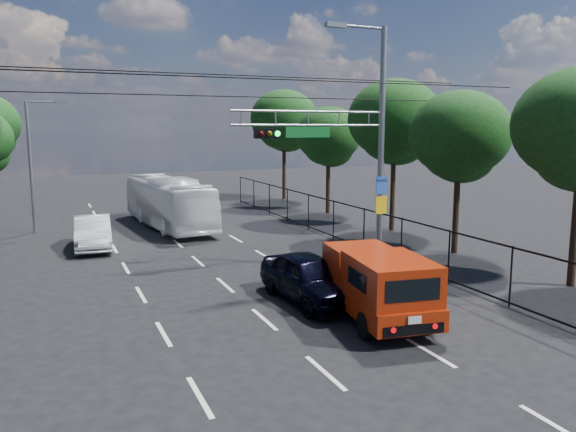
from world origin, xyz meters
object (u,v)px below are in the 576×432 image
signal_mast (355,139)px  red_pickup (375,282)px  white_van (93,233)px  navy_hatchback (309,278)px  white_bus (168,202)px

signal_mast → red_pickup: signal_mast is taller
signal_mast → white_van: (-9.18, 8.52, -4.49)m
red_pickup → white_van: (-7.02, 13.63, -0.35)m
signal_mast → navy_hatchback: 6.25m
signal_mast → white_van: size_ratio=2.07×
signal_mast → red_pickup: (-2.16, -5.11, -4.14)m
white_bus → white_van: white_bus is taller
red_pickup → white_bus: bearing=98.0°
red_pickup → white_van: bearing=117.2°
red_pickup → navy_hatchback: bearing=116.9°
navy_hatchback → signal_mast: bearing=38.3°
navy_hatchback → white_van: navy_hatchback is taller
white_bus → navy_hatchback: bearing=-90.5°
red_pickup → white_van: size_ratio=1.26×
navy_hatchback → white_van: size_ratio=1.01×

